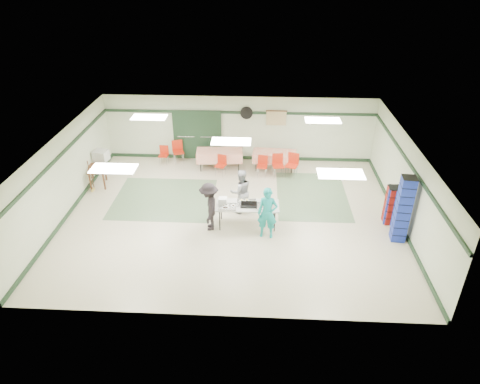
{
  "coord_description": "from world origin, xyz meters",
  "views": [
    {
      "loc": [
        0.9,
        -12.01,
        7.76
      ],
      "look_at": [
        0.29,
        -0.3,
        1.09
      ],
      "focal_mm": 32.0,
      "sensor_mm": 36.0,
      "label": 1
    }
  ],
  "objects_px": {
    "serving_table": "(247,206)",
    "volunteer_dark": "(209,207)",
    "chair_d": "(221,163)",
    "broom": "(91,175)",
    "volunteer_grey": "(241,192)",
    "office_printer": "(101,156)",
    "volunteer_teal": "(267,213)",
    "crate_stack_blue_b": "(403,210)",
    "crate_stack_blue_a": "(392,205)",
    "dining_table_a": "(274,156)",
    "chair_a": "(278,163)",
    "dining_table_b": "(220,155)",
    "chair_loose_b": "(164,153)",
    "chair_loose_a": "(178,149)",
    "chair_c": "(292,162)",
    "chair_b": "(262,164)",
    "crate_stack_red": "(392,205)",
    "printer_table": "(97,170)"
  },
  "relations": [
    {
      "from": "dining_table_a",
      "to": "crate_stack_red",
      "type": "distance_m",
      "value": 5.23
    },
    {
      "from": "chair_d",
      "to": "office_printer",
      "type": "xyz_separation_m",
      "value": [
        -4.53,
        -0.52,
        0.45
      ]
    },
    {
      "from": "volunteer_dark",
      "to": "crate_stack_blue_a",
      "type": "bearing_deg",
      "value": 91.34
    },
    {
      "from": "serving_table",
      "to": "dining_table_a",
      "type": "bearing_deg",
      "value": 76.27
    },
    {
      "from": "crate_stack_blue_a",
      "to": "crate_stack_red",
      "type": "bearing_deg",
      "value": 90.0
    },
    {
      "from": "chair_a",
      "to": "office_printer",
      "type": "xyz_separation_m",
      "value": [
        -6.73,
        -0.54,
        0.39
      ]
    },
    {
      "from": "volunteer_dark",
      "to": "crate_stack_blue_a",
      "type": "distance_m",
      "value": 5.83
    },
    {
      "from": "volunteer_dark",
      "to": "chair_a",
      "type": "relative_size",
      "value": 1.77
    },
    {
      "from": "office_printer",
      "to": "volunteer_grey",
      "type": "bearing_deg",
      "value": -12.79
    },
    {
      "from": "printer_table",
      "to": "dining_table_b",
      "type": "bearing_deg",
      "value": 6.36
    },
    {
      "from": "volunteer_dark",
      "to": "crate_stack_blue_b",
      "type": "height_order",
      "value": "crate_stack_blue_b"
    },
    {
      "from": "dining_table_b",
      "to": "chair_d",
      "type": "height_order",
      "value": "chair_d"
    },
    {
      "from": "chair_d",
      "to": "broom",
      "type": "distance_m",
      "value": 4.86
    },
    {
      "from": "dining_table_b",
      "to": "crate_stack_blue_a",
      "type": "relative_size",
      "value": 1.44
    },
    {
      "from": "crate_stack_red",
      "to": "chair_a",
      "type": "bearing_deg",
      "value": 138.66
    },
    {
      "from": "volunteer_teal",
      "to": "chair_a",
      "type": "relative_size",
      "value": 1.83
    },
    {
      "from": "volunteer_grey",
      "to": "chair_loose_a",
      "type": "xyz_separation_m",
      "value": [
        -2.8,
        3.78,
        -0.21
      ]
    },
    {
      "from": "crate_stack_red",
      "to": "office_printer",
      "type": "xyz_separation_m",
      "value": [
        -10.3,
        2.6,
        0.29
      ]
    },
    {
      "from": "chair_b",
      "to": "crate_stack_blue_a",
      "type": "bearing_deg",
      "value": -29.64
    },
    {
      "from": "chair_loose_b",
      "to": "crate_stack_blue_a",
      "type": "relative_size",
      "value": 0.6
    },
    {
      "from": "serving_table",
      "to": "volunteer_dark",
      "type": "distance_m",
      "value": 1.2
    },
    {
      "from": "chair_d",
      "to": "printer_table",
      "type": "height_order",
      "value": "chair_d"
    },
    {
      "from": "volunteer_dark",
      "to": "chair_loose_a",
      "type": "xyz_separation_m",
      "value": [
        -1.87,
        4.83,
        -0.23
      ]
    },
    {
      "from": "volunteer_grey",
      "to": "office_printer",
      "type": "height_order",
      "value": "volunteer_grey"
    },
    {
      "from": "chair_a",
      "to": "crate_stack_blue_b",
      "type": "relative_size",
      "value": 0.42
    },
    {
      "from": "chair_d",
      "to": "chair_loose_b",
      "type": "xyz_separation_m",
      "value": [
        -2.45,
        0.85,
        -0.02
      ]
    },
    {
      "from": "volunteer_teal",
      "to": "dining_table_a",
      "type": "distance_m",
      "value": 4.69
    },
    {
      "from": "dining_table_a",
      "to": "office_printer",
      "type": "relative_size",
      "value": 3.44
    },
    {
      "from": "volunteer_teal",
      "to": "crate_stack_blue_b",
      "type": "distance_m",
      "value": 4.0
    },
    {
      "from": "chair_d",
      "to": "volunteer_dark",
      "type": "bearing_deg",
      "value": -71.28
    },
    {
      "from": "chair_loose_b",
      "to": "chair_loose_a",
      "type": "bearing_deg",
      "value": 23.49
    },
    {
      "from": "dining_table_a",
      "to": "broom",
      "type": "relative_size",
      "value": 1.42
    },
    {
      "from": "chair_c",
      "to": "chair_loose_b",
      "type": "height_order",
      "value": "chair_c"
    },
    {
      "from": "serving_table",
      "to": "dining_table_a",
      "type": "relative_size",
      "value": 1.15
    },
    {
      "from": "chair_a",
      "to": "crate_stack_red",
      "type": "distance_m",
      "value": 4.75
    },
    {
      "from": "volunteer_teal",
      "to": "dining_table_a",
      "type": "relative_size",
      "value": 0.95
    },
    {
      "from": "chair_b",
      "to": "crate_stack_red",
      "type": "relative_size",
      "value": 0.63
    },
    {
      "from": "volunteer_dark",
      "to": "serving_table",
      "type": "bearing_deg",
      "value": 96.56
    },
    {
      "from": "volunteer_grey",
      "to": "volunteer_dark",
      "type": "xyz_separation_m",
      "value": [
        -0.93,
        -1.04,
        0.02
      ]
    },
    {
      "from": "chair_b",
      "to": "chair_d",
      "type": "height_order",
      "value": "chair_b"
    },
    {
      "from": "broom",
      "to": "chair_loose_b",
      "type": "bearing_deg",
      "value": 45.85
    },
    {
      "from": "chair_c",
      "to": "crate_stack_red",
      "type": "bearing_deg",
      "value": -25.89
    },
    {
      "from": "dining_table_b",
      "to": "serving_table",
      "type": "bearing_deg",
      "value": -77.19
    },
    {
      "from": "volunteer_dark",
      "to": "chair_c",
      "type": "distance_m",
      "value": 4.7
    },
    {
      "from": "serving_table",
      "to": "broom",
      "type": "xyz_separation_m",
      "value": [
        -5.76,
        1.99,
        -0.08
      ]
    },
    {
      "from": "chair_loose_b",
      "to": "crate_stack_red",
      "type": "relative_size",
      "value": 0.6
    },
    {
      "from": "chair_c",
      "to": "crate_stack_red",
      "type": "relative_size",
      "value": 0.72
    },
    {
      "from": "crate_stack_blue_a",
      "to": "chair_d",
      "type": "bearing_deg",
      "value": 151.54
    },
    {
      "from": "serving_table",
      "to": "chair_loose_b",
      "type": "distance_m",
      "value": 5.67
    },
    {
      "from": "chair_b",
      "to": "chair_loose_a",
      "type": "relative_size",
      "value": 0.89
    }
  ]
}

